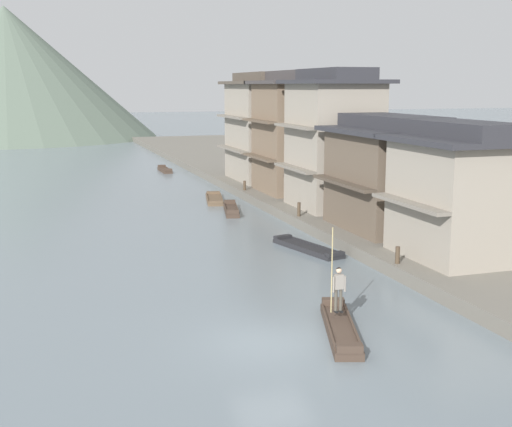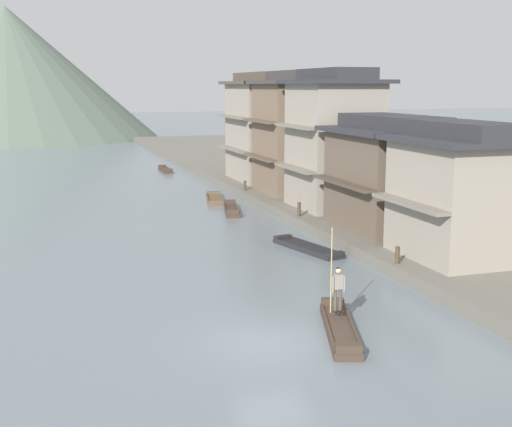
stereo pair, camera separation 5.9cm
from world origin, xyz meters
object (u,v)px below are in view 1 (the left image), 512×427
house_waterfront_tall (333,140)px  mooring_post_dock_far (245,185)px  boat_moored_far (231,210)px  house_waterfront_second (390,174)px  boatman_person (338,284)px  boat_moored_second (307,248)px  boat_moored_nearest (165,170)px  house_waterfront_narrow (300,133)px  house_waterfront_nearest (459,192)px  boat_moored_third (214,199)px  mooring_post_dock_near (398,255)px  mooring_post_dock_mid (299,209)px  house_waterfront_far (261,128)px  boat_foreground_poled (340,329)px

house_waterfront_tall → mooring_post_dock_far: 10.03m
boat_moored_far → house_waterfront_second: bearing=-59.5°
boatman_person → boat_moored_second: boatman_person is taller
boatman_person → house_waterfront_second: bearing=54.2°
boat_moored_nearest → house_waterfront_narrow: size_ratio=0.43×
boat_moored_nearest → house_waterfront_nearest: 40.61m
boat_moored_third → boat_moored_far: (-0.14, -4.90, 0.06)m
house_waterfront_nearest → house_waterfront_narrow: (0.64, 20.69, 1.29)m
house_waterfront_tall → mooring_post_dock_near: (-3.21, -13.94, -3.93)m
boatman_person → mooring_post_dock_far: size_ratio=4.31×
boatman_person → boat_moored_far: boatman_person is taller
mooring_post_dock_mid → house_waterfront_narrow: bearing=67.9°
boat_moored_far → house_waterfront_narrow: size_ratio=0.49×
boat_moored_far → house_waterfront_far: size_ratio=0.49×
boat_moored_third → boat_moored_far: 4.90m
mooring_post_dock_near → mooring_post_dock_far: bearing=90.0°
house_waterfront_narrow → boat_moored_second: bearing=-110.4°
house_waterfront_far → boat_moored_third: bearing=-133.5°
house_waterfront_far → mooring_post_dock_near: size_ratio=11.48×
boat_foreground_poled → house_waterfront_far: size_ratio=0.56×
house_waterfront_nearest → mooring_post_dock_near: size_ratio=8.42×
boat_moored_nearest → boat_moored_second: 34.48m
boat_moored_far → house_waterfront_tall: 8.16m
house_waterfront_tall → house_waterfront_far: size_ratio=1.00×
boat_foreground_poled → boat_moored_nearest: (2.70, 45.90, -0.00)m
boat_foreground_poled → mooring_post_dock_far: bearing=79.2°
boat_moored_third → mooring_post_dock_far: bearing=12.1°
house_waterfront_nearest → mooring_post_dock_far: house_waterfront_nearest is taller
boat_foreground_poled → house_waterfront_tall: 21.90m
boatman_person → house_waterfront_far: bearing=76.0°
boat_moored_second → mooring_post_dock_mid: mooring_post_dock_mid is taller
boat_moored_third → mooring_post_dock_mid: (2.47, -10.41, 0.90)m
boat_moored_far → house_waterfront_second: house_waterfront_second is taller
boat_moored_nearest → boat_moored_third: boat_moored_nearest is taller
boat_moored_third → house_waterfront_nearest: size_ratio=0.76×
boat_moored_nearest → house_waterfront_tall: house_waterfront_tall is taller
boat_foreground_poled → boat_moored_far: boat_moored_far is taller
house_waterfront_narrow → mooring_post_dock_far: (-3.76, 1.67, -3.95)m
boat_moored_second → house_waterfront_tall: 10.72m
house_waterfront_narrow → house_waterfront_tall: bearing=-94.5°
house_waterfront_narrow → house_waterfront_nearest: bearing=-91.8°
house_waterfront_second → mooring_post_dock_near: 8.17m
boat_moored_far → house_waterfront_far: (5.63, 10.68, 4.72)m
house_waterfront_tall → mooring_post_dock_mid: bearing=-144.5°
boat_moored_nearest → house_waterfront_far: size_ratio=0.43×
boat_moored_second → house_waterfront_tall: bearing=58.1°
house_waterfront_tall → boatman_person: bearing=-113.9°
boat_moored_nearest → house_waterfront_nearest: (5.79, -40.05, 3.44)m
boat_moored_second → house_waterfront_second: size_ratio=0.68×
boat_moored_nearest → boat_moored_second: (0.82, -34.47, -0.05)m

